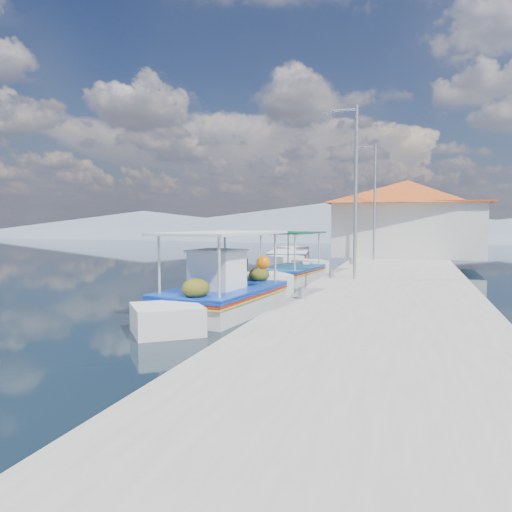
% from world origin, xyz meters
% --- Properties ---
extents(ground, '(160.00, 160.00, 0.00)m').
position_xyz_m(ground, '(0.00, 0.00, 0.00)').
color(ground, black).
rests_on(ground, ground).
extents(quay, '(5.00, 44.00, 0.50)m').
position_xyz_m(quay, '(5.90, 6.00, 0.25)').
color(quay, '#ABA7A0').
rests_on(quay, ground).
extents(bollards, '(0.20, 17.20, 0.30)m').
position_xyz_m(bollards, '(3.80, 5.25, 0.65)').
color(bollards, '#A5A8AD').
rests_on(bollards, quay).
extents(main_caique, '(2.74, 7.46, 2.47)m').
position_xyz_m(main_caique, '(1.59, -2.95, 0.48)').
color(main_caique, white).
rests_on(main_caique, ground).
extents(caique_green_canopy, '(2.43, 6.10, 2.31)m').
position_xyz_m(caique_green_canopy, '(1.79, 4.24, 0.34)').
color(caique_green_canopy, white).
rests_on(caique_green_canopy, ground).
extents(caique_blue_hull, '(2.78, 6.97, 1.25)m').
position_xyz_m(caique_blue_hull, '(-0.08, 11.68, 0.34)').
color(caique_blue_hull, white).
rests_on(caique_blue_hull, ground).
extents(harbor_building, '(10.49, 10.49, 4.40)m').
position_xyz_m(harbor_building, '(6.20, 15.00, 2.78)').
color(harbor_building, white).
rests_on(harbor_building, quay).
extents(lamp_post_near, '(1.21, 0.14, 6.00)m').
position_xyz_m(lamp_post_near, '(4.51, 2.00, 3.85)').
color(lamp_post_near, '#A5A8AD').
rests_on(lamp_post_near, quay).
extents(lamp_post_far, '(1.21, 0.14, 6.00)m').
position_xyz_m(lamp_post_far, '(4.51, 11.00, 3.85)').
color(lamp_post_far, '#A5A8AD').
rests_on(lamp_post_far, quay).
extents(mountain_ridge, '(171.40, 96.00, 5.50)m').
position_xyz_m(mountain_ridge, '(6.54, 56.00, 2.04)').
color(mountain_ridge, slate).
rests_on(mountain_ridge, ground).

